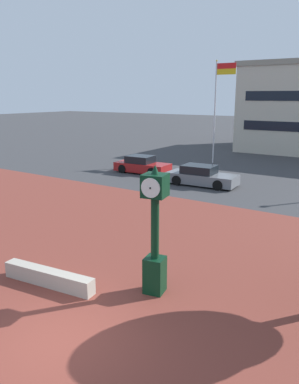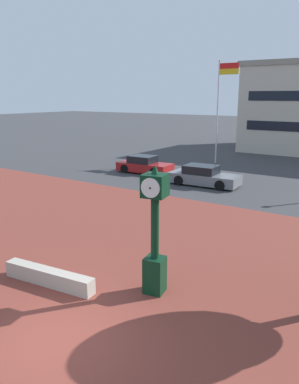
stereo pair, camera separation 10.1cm
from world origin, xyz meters
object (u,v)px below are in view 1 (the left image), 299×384
Objects in this scene: car_street_near at (142,165)px; flagpole_primary at (217,103)px; street_clock at (155,234)px; car_street_far at (201,176)px.

car_street_near is 0.50× the size of flagpole_primary.
street_clock is 23.26m from flagpole_primary.
flagpole_primary reaches higher than car_street_far.
flagpole_primary reaches higher than street_clock.
car_street_far is 0.55× the size of flagpole_primary.
car_street_far is at bearing -71.50° from flagpole_primary.
car_street_far is 9.74m from flagpole_primary.
car_street_near is 8.75m from flagpole_primary.
flagpole_primary is at bearing 98.80° from street_clock.
street_clock is at bearing 17.41° from car_street_far.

